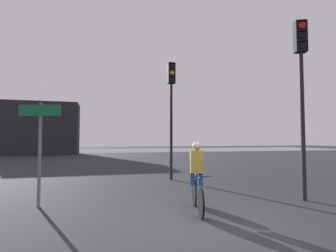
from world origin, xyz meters
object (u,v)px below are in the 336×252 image
(traffic_light_near_right, at_px, (301,76))
(traffic_light_center, at_px, (171,99))
(distant_building, at_px, (40,129))
(direction_sign_post, at_px, (40,139))
(cyclist, at_px, (197,176))

(traffic_light_near_right, xyz_separation_m, traffic_light_center, (-2.52, 4.59, -0.05))
(distant_building, distance_m, direction_sign_post, 25.49)
(traffic_light_near_right, relative_size, direction_sign_post, 1.94)
(traffic_light_center, xyz_separation_m, cyclist, (-0.73, -4.82, -2.60))
(distant_building, distance_m, traffic_light_center, 23.47)
(distant_building, height_order, traffic_light_center, distant_building)
(traffic_light_near_right, bearing_deg, traffic_light_center, -43.71)
(direction_sign_post, bearing_deg, cyclist, 178.17)
(traffic_light_near_right, relative_size, cyclist, 3.01)
(distant_building, relative_size, direction_sign_post, 3.16)
(traffic_light_center, height_order, direction_sign_post, traffic_light_center)
(traffic_light_near_right, height_order, traffic_light_center, traffic_light_near_right)
(distant_building, height_order, traffic_light_near_right, distant_building)
(traffic_light_center, distance_m, direction_sign_post, 5.86)
(traffic_light_near_right, bearing_deg, distant_building, -48.10)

